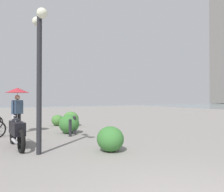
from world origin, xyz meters
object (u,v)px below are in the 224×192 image
(motorcycle, at_px, (17,132))
(pedestrian, at_px, (17,97))
(bollard_mid, at_px, (74,125))
(bollard_near, at_px, (70,127))
(lamppost, at_px, (39,59))

(motorcycle, xyz_separation_m, pedestrian, (2.89, -0.30, 1.10))
(motorcycle, distance_m, bollard_mid, 2.84)
(pedestrian, bearing_deg, bollard_mid, -123.86)
(motorcycle, xyz_separation_m, bollard_near, (1.01, -2.10, -0.12))
(lamppost, xyz_separation_m, bollard_near, (2.23, -1.65, -2.27))
(bollard_near, height_order, bollard_mid, bollard_mid)
(lamppost, bearing_deg, bollard_near, -36.44)
(motorcycle, bearing_deg, pedestrian, -5.89)
(motorcycle, height_order, bollard_mid, motorcycle)
(lamppost, distance_m, bollard_mid, 4.01)
(lamppost, height_order, bollard_mid, lamppost)
(bollard_near, bearing_deg, bollard_mid, -36.89)
(bollard_mid, bearing_deg, pedestrian, 56.14)
(pedestrian, xyz_separation_m, bollard_near, (-1.88, -1.80, -1.22))
(lamppost, height_order, bollard_near, lamppost)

